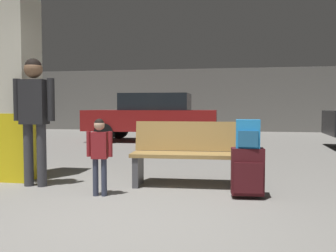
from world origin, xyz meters
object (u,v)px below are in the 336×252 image
Objects in this scene: child at (99,148)px; adult at (34,108)px; parked_car_far at (153,116)px; bench at (190,154)px; suitcase at (247,172)px; backpack_bright at (248,134)px; structural_pillar at (16,82)px.

adult reaches higher than child.
bench is at bearing -72.85° from parked_car_far.
suitcase is 0.45m from backpack_bright.
backpack_bright is at bearing 6.54° from child.
bench is at bearing 10.70° from adult.
parked_car_far reaches higher than backpack_bright.
structural_pillar is 3.50m from backpack_bright.
adult reaches higher than suitcase.
structural_pillar is at bearing 170.76° from suitcase.
bench is 6.42m from parked_car_far.
parked_car_far is (0.75, 6.12, -0.66)m from structural_pillar.
suitcase is 0.15× the size of parked_car_far.
parked_car_far is (0.21, 6.52, -0.28)m from adult.
bench is 0.94m from suitcase.
backpack_bright is at bearing -143.36° from suitcase.
child reaches higher than bench.
parked_car_far is at bearing 107.15° from bench.
structural_pillar is 1.81× the size of bench.
backpack_bright is 7.17m from parked_car_far.
parked_car_far is at bearing 83.06° from structural_pillar.
backpack_bright is 0.36× the size of child.
adult is (0.53, -0.40, -0.38)m from structural_pillar.
adult reaches higher than bench.
parked_car_far is (-1.89, 6.12, 0.36)m from bench.
bench is 1.70× the size of child.
child is at bearing -18.32° from adult.
child is at bearing -173.46° from backpack_bright.
adult is (-2.86, 0.15, 0.76)m from suitcase.
structural_pillar is 1.68× the size of adult.
child is at bearing -25.25° from structural_pillar.
suitcase is at bearing -36.04° from bench.
bench reaches higher than suitcase.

